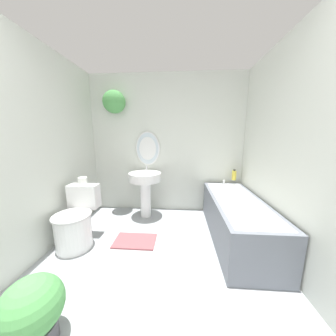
{
  "coord_description": "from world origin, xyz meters",
  "views": [
    {
      "loc": [
        0.23,
        -0.22,
        1.36
      ],
      "look_at": [
        0.1,
        1.72,
        0.99
      ],
      "focal_mm": 18.0,
      "sensor_mm": 36.0,
      "label": 1
    }
  ],
  "objects_px": {
    "toilet": "(76,223)",
    "potted_plant": "(33,310)",
    "pedestal_sink": "(145,184)",
    "bathtub": "(236,218)",
    "shampoo_bottle": "(234,175)",
    "toilet_paper_roll": "(83,181)"
  },
  "relations": [
    {
      "from": "pedestal_sink",
      "to": "potted_plant",
      "type": "distance_m",
      "value": 1.92
    },
    {
      "from": "bathtub",
      "to": "shampoo_bottle",
      "type": "relative_size",
      "value": 8.74
    },
    {
      "from": "toilet",
      "to": "potted_plant",
      "type": "distance_m",
      "value": 1.09
    },
    {
      "from": "pedestal_sink",
      "to": "toilet_paper_roll",
      "type": "xyz_separation_m",
      "value": [
        -0.71,
        -0.61,
        0.21
      ]
    },
    {
      "from": "potted_plant",
      "to": "toilet_paper_roll",
      "type": "bearing_deg",
      "value": 105.84
    },
    {
      "from": "pedestal_sink",
      "to": "toilet",
      "type": "bearing_deg",
      "value": -130.49
    },
    {
      "from": "potted_plant",
      "to": "toilet_paper_roll",
      "type": "xyz_separation_m",
      "value": [
        -0.36,
        1.25,
        0.51
      ]
    },
    {
      "from": "toilet",
      "to": "toilet_paper_roll",
      "type": "bearing_deg",
      "value": 90.0
    },
    {
      "from": "bathtub",
      "to": "potted_plant",
      "type": "distance_m",
      "value": 2.14
    },
    {
      "from": "toilet",
      "to": "pedestal_sink",
      "type": "xyz_separation_m",
      "value": [
        0.71,
        0.83,
        0.27
      ]
    },
    {
      "from": "bathtub",
      "to": "shampoo_bottle",
      "type": "height_order",
      "value": "shampoo_bottle"
    },
    {
      "from": "potted_plant",
      "to": "toilet_paper_roll",
      "type": "distance_m",
      "value": 1.4
    },
    {
      "from": "shampoo_bottle",
      "to": "potted_plant",
      "type": "distance_m",
      "value": 2.8
    },
    {
      "from": "pedestal_sink",
      "to": "shampoo_bottle",
      "type": "bearing_deg",
      "value": 7.01
    },
    {
      "from": "bathtub",
      "to": "toilet_paper_roll",
      "type": "bearing_deg",
      "value": -178.22
    },
    {
      "from": "pedestal_sink",
      "to": "potted_plant",
      "type": "height_order",
      "value": "pedestal_sink"
    },
    {
      "from": "shampoo_bottle",
      "to": "toilet",
      "type": "bearing_deg",
      "value": -155.32
    },
    {
      "from": "potted_plant",
      "to": "pedestal_sink",
      "type": "bearing_deg",
      "value": 79.19
    },
    {
      "from": "bathtub",
      "to": "potted_plant",
      "type": "height_order",
      "value": "bathtub"
    },
    {
      "from": "toilet",
      "to": "bathtub",
      "type": "distance_m",
      "value": 2.06
    },
    {
      "from": "toilet",
      "to": "potted_plant",
      "type": "relative_size",
      "value": 1.5
    },
    {
      "from": "toilet",
      "to": "pedestal_sink",
      "type": "height_order",
      "value": "pedestal_sink"
    }
  ]
}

